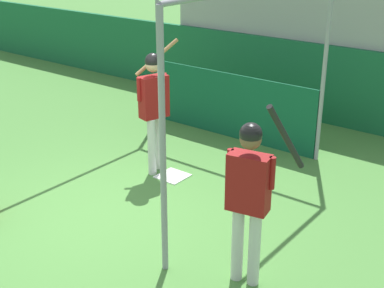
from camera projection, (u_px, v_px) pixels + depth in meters
name	position (u px, v px, depth m)	size (l,w,h in m)	color
ground_plane	(104.00, 215.00, 7.28)	(60.00, 60.00, 0.00)	#477F38
outfield_wall	(293.00, 79.00, 10.87)	(24.00, 0.12, 1.55)	#196038
bleacher_section	(322.00, 38.00, 11.55)	(5.95, 2.40, 2.83)	#9E9E99
batting_cage	(206.00, 78.00, 8.95)	(3.56, 4.00, 3.00)	gray
home_plate	(173.00, 176.00, 8.40)	(0.44, 0.44, 0.02)	white
player_batter	(154.00, 101.00, 8.16)	(0.57, 0.92, 2.03)	silver
player_waiting	(249.00, 189.00, 5.50)	(0.73, 0.56, 2.16)	silver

